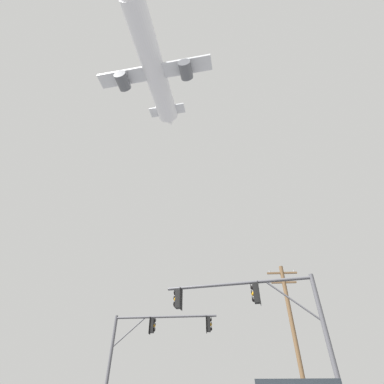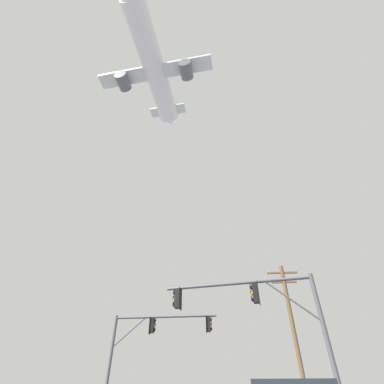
{
  "view_description": "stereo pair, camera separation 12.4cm",
  "coord_description": "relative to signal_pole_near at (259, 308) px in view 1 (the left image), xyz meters",
  "views": [
    {
      "loc": [
        0.87,
        -3.99,
        1.45
      ],
      "look_at": [
        -0.47,
        15.32,
        15.5
      ],
      "focal_mm": 25.34,
      "sensor_mm": 36.0,
      "label": 1
    },
    {
      "loc": [
        0.99,
        -3.98,
        1.45
      ],
      "look_at": [
        -0.47,
        15.32,
        15.5
      ],
      "focal_mm": 25.34,
      "sensor_mm": 36.0,
      "label": 2
    }
  ],
  "objects": [
    {
      "name": "signal_pole_far",
      "position": [
        -6.29,
        6.52,
        -0.16
      ],
      "size": [
        7.05,
        0.6,
        5.57
      ],
      "color": "#4C4C51",
      "rests_on": "ground"
    },
    {
      "name": "airplane",
      "position": [
        -12.06,
        15.51,
        49.72
      ],
      "size": [
        23.7,
        30.68,
        8.35
      ],
      "color": "white"
    },
    {
      "name": "signal_pole_near",
      "position": [
        0.0,
        0.0,
        0.0
      ],
      "size": [
        7.03,
        1.55,
        5.78
      ],
      "color": "#4C4C51",
      "rests_on": "ground"
    },
    {
      "name": "utility_pole",
      "position": [
        3.17,
        6.99,
        0.34
      ],
      "size": [
        2.2,
        0.28,
        8.94
      ],
      "color": "brown",
      "rests_on": "ground"
    }
  ]
}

